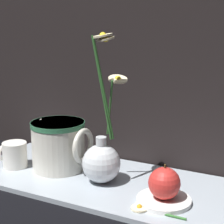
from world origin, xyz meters
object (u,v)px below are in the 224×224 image
at_px(vase_with_flowers, 102,158).
at_px(ceramic_pitcher, 59,143).
at_px(yellow_mug, 14,155).
at_px(orange_fruit, 164,183).

xyz_separation_m(vase_with_flowers, ceramic_pitcher, (-0.14, 0.03, 0.01)).
bearing_deg(yellow_mug, ceramic_pitcher, 20.96).
bearing_deg(ceramic_pitcher, orange_fruit, -10.85).
distance_m(yellow_mug, ceramic_pitcher, 0.13).
xyz_separation_m(vase_with_flowers, orange_fruit, (0.17, -0.03, -0.02)).
relative_size(ceramic_pitcher, orange_fruit, 2.16).
bearing_deg(vase_with_flowers, ceramic_pitcher, 169.70).
distance_m(yellow_mug, orange_fruit, 0.43).
distance_m(ceramic_pitcher, orange_fruit, 0.32).
xyz_separation_m(yellow_mug, orange_fruit, (0.43, -0.02, 0.01)).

